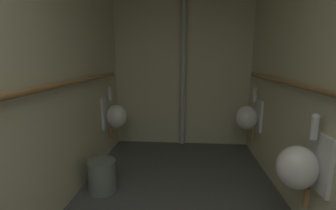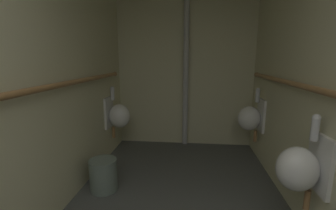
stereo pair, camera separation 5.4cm
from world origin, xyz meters
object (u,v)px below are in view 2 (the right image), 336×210
(urinal_right_mid, at_px, (300,168))
(standpipe_back_wall, at_px, (186,63))
(urinal_right_far, at_px, (251,118))
(waste_bin, at_px, (103,175))
(urinal_left_mid, at_px, (118,115))

(urinal_right_mid, distance_m, standpipe_back_wall, 2.27)
(urinal_right_far, relative_size, waste_bin, 2.19)
(urinal_left_mid, height_order, standpipe_back_wall, standpipe_back_wall)
(urinal_left_mid, bearing_deg, standpipe_back_wall, 28.52)
(standpipe_back_wall, distance_m, waste_bin, 2.02)
(urinal_left_mid, height_order, urinal_right_far, same)
(standpipe_back_wall, height_order, waste_bin, standpipe_back_wall)
(urinal_right_far, distance_m, standpipe_back_wall, 1.26)
(urinal_right_far, height_order, standpipe_back_wall, standpipe_back_wall)
(urinal_right_far, relative_size, standpipe_back_wall, 0.29)
(urinal_right_far, bearing_deg, standpipe_back_wall, 153.19)
(standpipe_back_wall, bearing_deg, urinal_right_mid, -64.75)
(urinal_left_mid, xyz_separation_m, urinal_right_far, (1.86, 0.05, 0.00))
(urinal_right_far, bearing_deg, urinal_left_mid, -178.38)
(urinal_left_mid, relative_size, waste_bin, 2.19)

